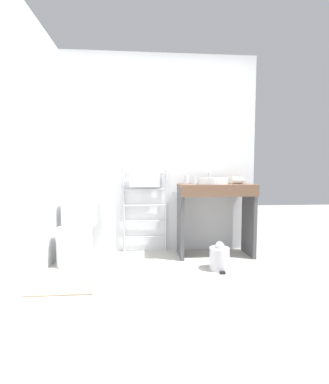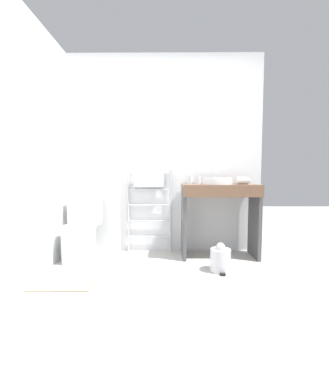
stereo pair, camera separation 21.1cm
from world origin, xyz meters
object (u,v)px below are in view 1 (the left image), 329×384
at_px(sink_basin, 213,181).
at_px(cup_near_wall, 186,180).
at_px(towel_radiator, 145,194).
at_px(hair_dryer, 237,180).
at_px(toilet, 76,235).
at_px(trash_bin, 219,258).
at_px(cup_near_edge, 194,180).

xyz_separation_m(sink_basin, cup_near_wall, (-0.30, 0.17, 0.01)).
relative_size(towel_radiator, cup_near_wall, 10.42).
bearing_deg(hair_dryer, toilet, -175.98).
distance_m(toilet, hair_dryer, 2.01).
distance_m(cup_near_wall, trash_bin, 1.05).
bearing_deg(towel_radiator, trash_bin, -40.81).
bearing_deg(toilet, cup_near_wall, 11.61).
bearing_deg(trash_bin, towel_radiator, 139.19).
xyz_separation_m(cup_near_wall, cup_near_edge, (0.09, -0.04, -0.00)).
height_order(towel_radiator, hair_dryer, towel_radiator).
relative_size(sink_basin, cup_near_edge, 3.57).
bearing_deg(toilet, trash_bin, -12.98).
bearing_deg(hair_dryer, trash_bin, -125.64).
bearing_deg(cup_near_wall, cup_near_edge, -22.85).
height_order(toilet, trash_bin, toilet).
distance_m(sink_basin, trash_bin, 0.91).
bearing_deg(cup_near_wall, trash_bin, -67.63).
distance_m(toilet, cup_near_wall, 1.47).
relative_size(towel_radiator, hair_dryer, 5.36).
xyz_separation_m(hair_dryer, trash_bin, (-0.35, -0.49, -0.79)).
relative_size(towel_radiator, sink_basin, 3.00).
xyz_separation_m(cup_near_wall, trash_bin, (0.26, -0.63, -0.80)).
bearing_deg(sink_basin, toilet, -176.55).
relative_size(cup_near_wall, cup_near_edge, 1.03).
distance_m(towel_radiator, sink_basin, 0.86).
bearing_deg(cup_near_edge, toilet, -170.71).
height_order(cup_near_wall, trash_bin, cup_near_wall).
xyz_separation_m(toilet, trash_bin, (1.56, -0.36, -0.18)).
relative_size(toilet, cup_near_wall, 7.47).
bearing_deg(cup_near_wall, toilet, -168.39).
bearing_deg(cup_near_wall, towel_radiator, 175.14).
distance_m(cup_near_edge, trash_bin, 1.01).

